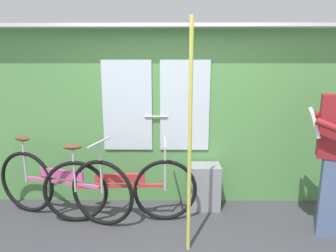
% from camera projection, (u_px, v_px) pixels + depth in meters
% --- Properties ---
extents(train_door_wall, '(5.00, 0.28, 2.19)m').
position_uv_depth(train_door_wall, '(172.00, 114.00, 3.67)').
color(train_door_wall, '#56934C').
rests_on(train_door_wall, ground_plane).
extents(bicycle_near_door, '(1.71, 0.44, 0.93)m').
position_uv_depth(bicycle_near_door, '(120.00, 189.00, 3.30)').
color(bicycle_near_door, black).
rests_on(bicycle_near_door, ground_plane).
extents(bicycle_leaning_behind, '(1.69, 0.63, 0.96)m').
position_uv_depth(bicycle_leaning_behind, '(62.00, 185.00, 3.37)').
color(bicycle_leaning_behind, black).
rests_on(bicycle_leaning_behind, ground_plane).
extents(trash_bin_by_wall, '(0.38, 0.28, 0.55)m').
position_uv_depth(trash_bin_by_wall, '(204.00, 186.00, 3.64)').
color(trash_bin_by_wall, gray).
rests_on(trash_bin_by_wall, ground_plane).
extents(handrail_pole, '(0.04, 0.04, 2.15)m').
position_uv_depth(handrail_pole, '(190.00, 142.00, 2.64)').
color(handrail_pole, '#C6C14C').
rests_on(handrail_pole, ground_plane).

